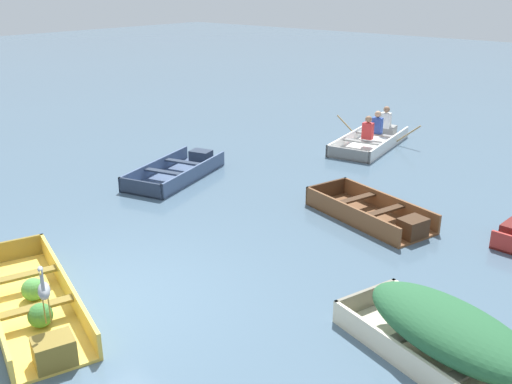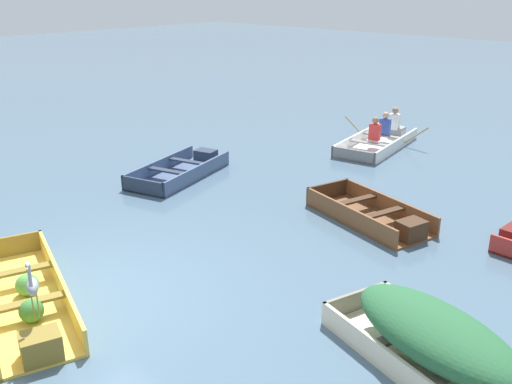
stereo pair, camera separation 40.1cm
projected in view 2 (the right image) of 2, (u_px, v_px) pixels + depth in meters
ground_plane at (95, 299)px, 8.11m from camera, size 80.00×80.00×0.00m
dinghy_yellow_foreground at (27, 300)px, 7.80m from camera, size 3.42×2.00×0.38m
skiff_wooden_brown_near_moored at (373, 216)px, 10.59m from camera, size 2.67×1.66×0.37m
skiff_slate_blue_mid_moored at (182, 170)px, 13.18m from camera, size 1.78×2.87×0.34m
skiff_cream_far_moored at (436, 339)px, 6.50m from camera, size 2.99×1.83×0.74m
rowboat_white_with_crew at (380, 139)px, 15.48m from camera, size 2.40×3.20×0.88m
heron_on_dinghy at (32, 285)px, 6.79m from camera, size 0.43×0.29×0.84m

